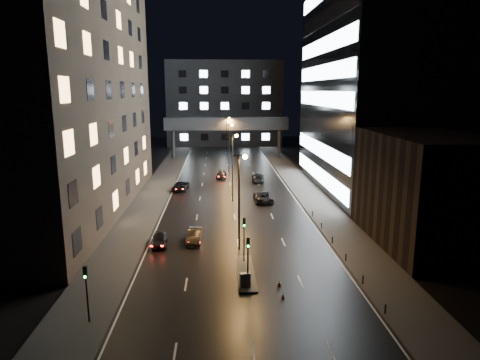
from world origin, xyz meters
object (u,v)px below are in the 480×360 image
Objects in this scene: car_away_c at (181,186)px; car_toward_a at (263,197)px; car_away_b at (195,235)px; car_away_d at (222,175)px; car_away_a at (159,239)px; car_toward_b at (258,177)px; utility_cabinet at (245,280)px.

car_toward_a reaches higher than car_away_c.
car_away_b is 34.98m from car_away_d.
car_away_b is 19.43m from car_toward_a.
car_toward_a is at bearing -25.51° from car_away_c.
car_toward_b is at bearing 62.42° from car_away_a.
car_away_c is at bearing 85.13° from car_away_a.
car_toward_b is (9.94, 31.53, 0.02)m from car_away_b.
car_away_d is 0.79× the size of car_toward_a.
car_toward_b reaches higher than car_away_d.
car_away_c is (0.09, 25.88, 0.00)m from car_away_a.
car_away_d is (7.03, 35.71, -0.05)m from car_away_a.
car_away_c reaches higher than car_away_a.
car_away_a is at bearing -95.24° from car_away_d.
car_toward_a reaches higher than utility_cabinet.
car_away_b is 3.83× the size of utility_cabinet.
car_toward_a is 28.85m from utility_cabinet.
car_away_b is at bearing 8.58° from car_away_a.
utility_cabinet is at bearing 79.22° from car_toward_a.
utility_cabinet is (8.52, -36.47, 0.05)m from car_away_c.
car_toward_b is (13.70, 32.41, 0.08)m from car_away_a.
car_toward_a reaches higher than car_away_b.
car_away_c is 15.31m from car_toward_a.
car_away_b is 0.82× the size of car_toward_a.
car_away_d is 18.84m from car_toward_a.
car_away_b is 0.91× the size of car_away_c.
car_toward_a is (9.39, 17.01, 0.03)m from car_away_b.
car_toward_a is at bearing 64.78° from car_away_b.
car_away_a is at bearing -84.26° from car_away_c.
car_toward_b reaches higher than utility_cabinet.
utility_cabinet is (-4.54, -28.49, -0.03)m from car_toward_a.
car_away_a is 13.65m from utility_cabinet.
car_away_b reaches higher than car_away_d.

